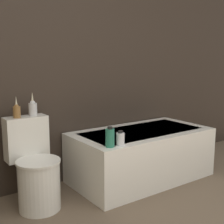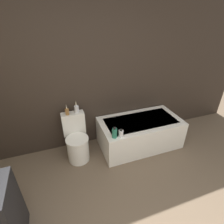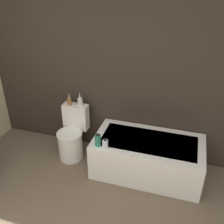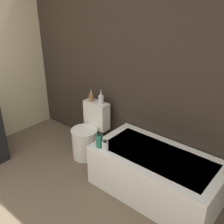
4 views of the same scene
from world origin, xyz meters
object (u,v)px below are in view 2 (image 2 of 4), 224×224
object	(u,v)px
bathtub	(140,132)
vase_gold	(67,111)
shampoo_bottle_short	(121,133)
vase_silver	(76,108)
toilet	(77,141)
shampoo_bottle_tall	(115,133)

from	to	relation	value
bathtub	vase_gold	bearing A→B (deg)	169.84
vase_gold	shampoo_bottle_short	xyz separation A→B (m)	(0.71, -0.52, -0.25)
vase_silver	toilet	bearing A→B (deg)	-112.11
vase_silver	shampoo_bottle_short	bearing A→B (deg)	-44.57
toilet	shampoo_bottle_tall	xyz separation A→B (m)	(0.54, -0.35, 0.28)
toilet	vase_silver	world-z (taller)	vase_silver
bathtub	shampoo_bottle_short	world-z (taller)	shampoo_bottle_short
toilet	vase_gold	bearing A→B (deg)	115.80
vase_gold	shampoo_bottle_short	size ratio (longest dim) A/B	1.43
shampoo_bottle_tall	vase_gold	bearing A→B (deg)	140.44
vase_silver	bathtub	bearing A→B (deg)	-13.18
shampoo_bottle_tall	shampoo_bottle_short	world-z (taller)	shampoo_bottle_tall
toilet	vase_gold	xyz separation A→B (m)	(-0.08, 0.16, 0.50)
shampoo_bottle_tall	shampoo_bottle_short	xyz separation A→B (m)	(0.10, -0.01, -0.02)
shampoo_bottle_short	vase_gold	bearing A→B (deg)	143.93
bathtub	toilet	xyz separation A→B (m)	(-1.14, 0.06, 0.06)
vase_gold	shampoo_bottle_tall	bearing A→B (deg)	-39.56
shampoo_bottle_short	toilet	bearing A→B (deg)	150.52
vase_silver	shampoo_bottle_short	xyz separation A→B (m)	(0.56, -0.55, -0.25)
vase_gold	shampoo_bottle_short	bearing A→B (deg)	-36.07
vase_gold	vase_silver	distance (m)	0.16
shampoo_bottle_short	bathtub	bearing A→B (deg)	31.27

